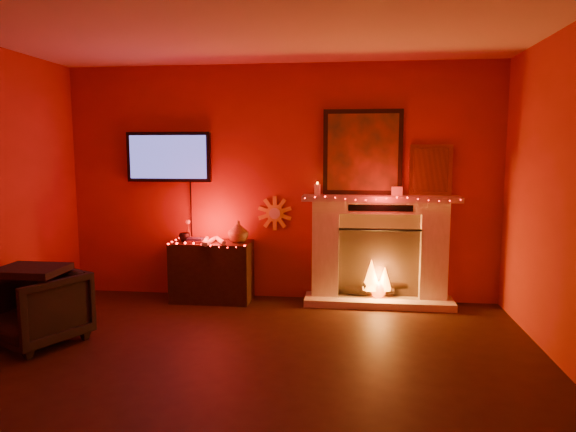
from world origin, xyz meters
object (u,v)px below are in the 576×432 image
sunburst_clock (275,213)px  console_table (213,268)px  armchair (37,308)px  fireplace (378,240)px  tv (169,157)px

sunburst_clock → console_table: sunburst_clock is taller
sunburst_clock → armchair: bearing=-137.9°
sunburst_clock → fireplace: bearing=-4.4°
console_table → tv: bearing=160.8°
sunburst_clock → console_table: size_ratio=0.43×
fireplace → armchair: 3.51m
sunburst_clock → armchair: size_ratio=0.56×
sunburst_clock → console_table: 0.96m
armchair → console_table: bearing=77.7°
tv → armchair: tv is taller
fireplace → sunburst_clock: size_ratio=5.45×
fireplace → sunburst_clock: fireplace is taller
fireplace → tv: fireplace is taller
fireplace → sunburst_clock: (-1.19, 0.09, 0.28)m
sunburst_clock → armchair: sunburst_clock is taller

